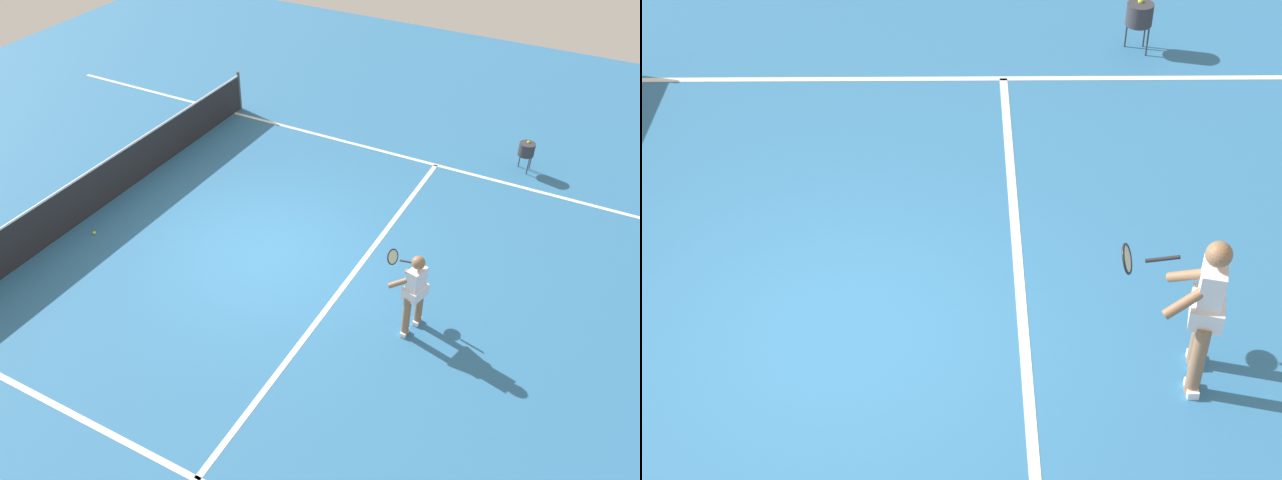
% 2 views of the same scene
% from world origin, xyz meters
% --- Properties ---
extents(ground_plane, '(26.51, 26.51, 0.00)m').
position_xyz_m(ground_plane, '(0.00, 0.00, 0.00)').
color(ground_plane, teal).
extents(service_line_marking, '(9.26, 0.10, 0.01)m').
position_xyz_m(service_line_marking, '(0.00, -1.71, 0.00)').
color(service_line_marking, white).
rests_on(service_line_marking, ground).
extents(sideline_left_marking, '(0.10, 18.40, 0.01)m').
position_xyz_m(sideline_left_marking, '(-4.63, 0.00, 0.00)').
color(sideline_left_marking, white).
rests_on(sideline_left_marking, ground).
extents(sideline_right_marking, '(0.10, 18.40, 0.01)m').
position_xyz_m(sideline_right_marking, '(4.63, 0.00, 0.00)').
color(sideline_right_marking, white).
rests_on(sideline_right_marking, ground).
extents(court_net, '(9.94, 0.08, 1.04)m').
position_xyz_m(court_net, '(0.00, 3.96, 0.49)').
color(court_net, '#4C4C51').
rests_on(court_net, ground).
extents(tennis_player, '(0.93, 0.89, 1.55)m').
position_xyz_m(tennis_player, '(-0.60, -3.16, 0.85)').
color(tennis_player, '#8C6647').
rests_on(tennis_player, ground).
extents(tennis_ball_far, '(0.07, 0.07, 0.07)m').
position_xyz_m(tennis_ball_far, '(-1.16, 3.42, 0.03)').
color(tennis_ball_far, '#D1E533').
rests_on(tennis_ball_far, ground).
extents(ball_hopper, '(0.36, 0.36, 0.74)m').
position_xyz_m(ball_hopper, '(5.36, -3.55, 0.55)').
color(ball_hopper, '#333338').
rests_on(ball_hopper, ground).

